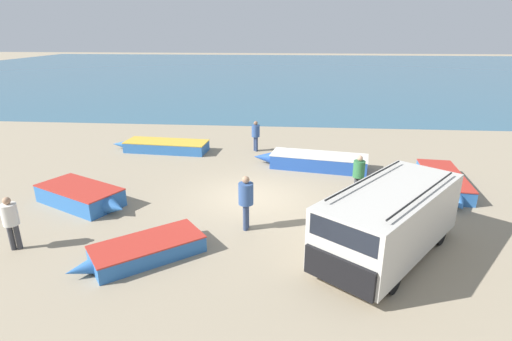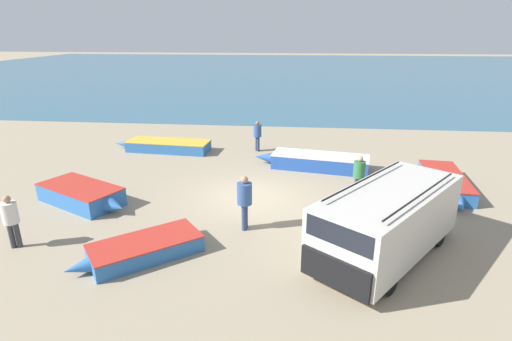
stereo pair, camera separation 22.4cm
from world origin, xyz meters
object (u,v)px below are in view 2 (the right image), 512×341
Objects in this scene: fishing_rowboat_1 at (316,161)px; fisherman_3 at (245,198)px; fisherman_0 at (257,133)px; fisherman_2 at (359,173)px; fishing_rowboat_0 at (83,195)px; fishing_rowboat_3 at (142,249)px; fishing_rowboat_4 at (446,183)px; parked_van at (387,220)px; fishing_rowboat_2 at (166,146)px; fisherman_1 at (11,217)px.

fishing_rowboat_1 is 6.83m from fisherman_3.
fisherman_2 is at bearing -89.83° from fisherman_0.
fishing_rowboat_0 is 4.90m from fishing_rowboat_3.
fisherman_0 is at bearing 78.89° from fishing_rowboat_0.
fishing_rowboat_1 is 1.57× the size of fishing_rowboat_3.
fishing_rowboat_0 is 10.38m from fisherman_2.
fisherman_3 is at bearing -55.72° from fishing_rowboat_4.
parked_van is at bearing 12.70° from fishing_rowboat_0.
fishing_rowboat_0 is 0.75× the size of fishing_rowboat_2.
fisherman_3 is (-7.64, -4.14, 0.80)m from fishing_rowboat_4.
fisherman_1 is 11.67m from fisherman_2.
fishing_rowboat_1 is 1.02× the size of fishing_rowboat_2.
fisherman_3 is at bearing 178.02° from fishing_rowboat_3.
parked_van reaches higher than fisherman_3.
fishing_rowboat_3 is at bearing -53.48° from fishing_rowboat_4.
parked_van reaches higher than fisherman_0.
fishing_rowboat_3 is 12.01m from fishing_rowboat_4.
fisherman_0 is at bearing -169.85° from fishing_rowboat_2.
parked_van is 4.21m from fisherman_2.
fishing_rowboat_4 is (12.97, -4.24, 0.01)m from fishing_rowboat_2.
fishing_rowboat_3 is 8.37m from fisherman_2.
fisherman_1 is at bearing -70.14° from fishing_rowboat_0.
parked_van is 11.07m from fisherman_0.
fisherman_2 is at bearing -139.06° from fisherman_3.
fishing_rowboat_1 is at bearing -129.73° from parked_van.
parked_van reaches higher than fishing_rowboat_3.
fishing_rowboat_4 is (10.32, 6.13, 0.04)m from fishing_rowboat_3.
fishing_rowboat_0 is at bearing 146.72° from fisherman_2.
fisherman_1 is 6.88m from fisherman_3.
fisherman_0 reaches higher than fishing_rowboat_4.
fishing_rowboat_1 is at bearing -160.65° from fishing_rowboat_3.
fisherman_3 is (-2.52, -6.30, 0.76)m from fishing_rowboat_1.
fishing_rowboat_4 is at bearing 172.17° from fishing_rowboat_3.
fishing_rowboat_1 is at bearing 169.85° from fishing_rowboat_2.
fisherman_0 is at bearing -140.14° from fishing_rowboat_3.
fisherman_2 is at bearing -85.54° from fisherman_1.
parked_van is 1.35× the size of fishing_rowboat_0.
fisherman_1 reaches higher than fisherman_0.
fisherman_1 is at bearing 52.11° from fishing_rowboat_1.
fishing_rowboat_1 is 3.26× the size of fisherman_2.
fishing_rowboat_0 is 3.33m from fisherman_1.
fishing_rowboat_2 is at bearing -27.33° from fisherman_1.
fishing_rowboat_0 reaches higher than fishing_rowboat_2.
fisherman_3 reaches higher than fishing_rowboat_1.
fisherman_3 is (0.46, -8.85, 0.12)m from fisherman_0.
parked_van is 6.42m from fishing_rowboat_4.
fisherman_0 is 0.97× the size of fisherman_2.
fishing_rowboat_2 is at bearing -102.27° from fishing_rowboat_4.
fisherman_2 is (9.32, -5.37, 0.72)m from fishing_rowboat_2.
fisherman_1 is (-3.94, 0.14, 0.75)m from fishing_rowboat_3.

